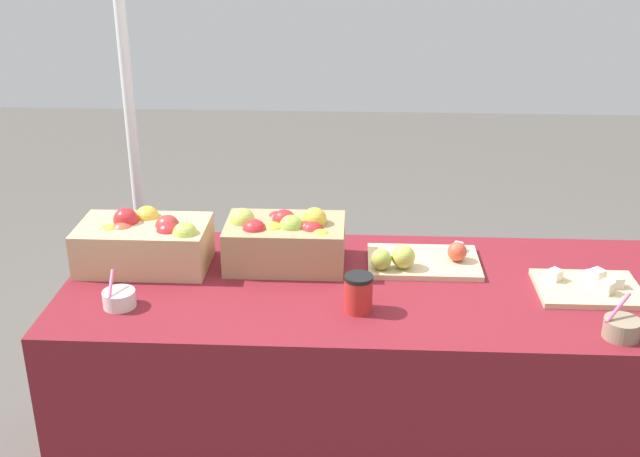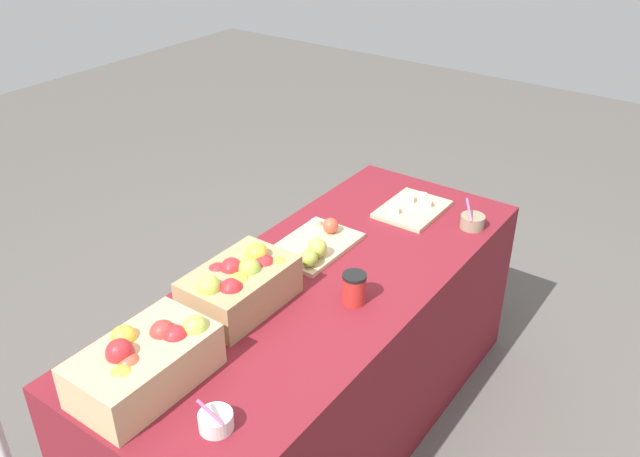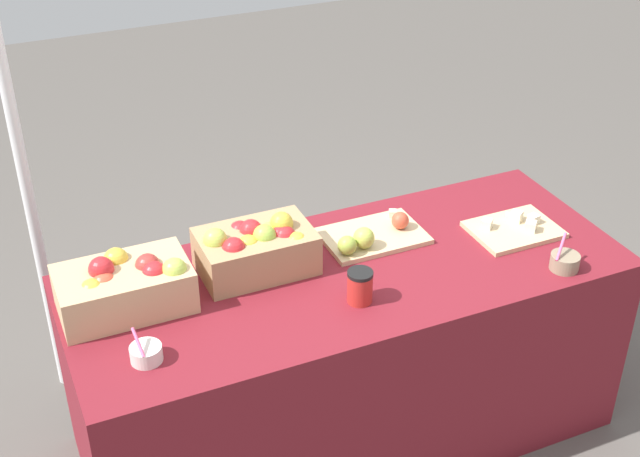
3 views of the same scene
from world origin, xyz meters
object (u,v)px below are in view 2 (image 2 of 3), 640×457
(sample_bowl_near, at_px, (472,221))
(coffee_cup, at_px, (354,288))
(apple_crate_middle, at_px, (241,283))
(sample_bowl_mid, at_px, (216,421))
(cutting_board_front, at_px, (412,208))
(apple_crate_left, at_px, (145,362))
(cutting_board_back, at_px, (316,245))

(sample_bowl_near, xyz_separation_m, coffee_cup, (-0.71, 0.11, 0.03))
(apple_crate_middle, height_order, sample_bowl_mid, apple_crate_middle)
(apple_crate_middle, distance_m, coffee_cup, 0.38)
(cutting_board_front, distance_m, sample_bowl_mid, 1.40)
(apple_crate_left, xyz_separation_m, cutting_board_back, (0.88, 0.03, -0.06))
(coffee_cup, bearing_deg, sample_bowl_mid, -179.11)
(cutting_board_front, relative_size, coffee_cup, 2.78)
(apple_crate_left, distance_m, sample_bowl_near, 1.45)
(sample_bowl_mid, height_order, coffee_cup, coffee_cup)
(apple_crate_left, height_order, cutting_board_front, apple_crate_left)
(apple_crate_left, bearing_deg, cutting_board_front, -4.62)
(cutting_board_back, height_order, sample_bowl_near, sample_bowl_near)
(apple_crate_left, bearing_deg, coffee_cup, -21.14)
(apple_crate_middle, xyz_separation_m, cutting_board_front, (0.93, -0.15, -0.08))
(apple_crate_left, xyz_separation_m, apple_crate_middle, (0.45, 0.03, 0.01))
(sample_bowl_near, relative_size, sample_bowl_mid, 1.12)
(cutting_board_back, bearing_deg, coffee_cup, -122.82)
(apple_crate_middle, relative_size, sample_bowl_near, 3.31)
(cutting_board_back, bearing_deg, sample_bowl_near, -38.67)
(cutting_board_front, bearing_deg, cutting_board_back, 163.76)
(sample_bowl_near, bearing_deg, sample_bowl_mid, 175.79)
(apple_crate_middle, relative_size, cutting_board_front, 1.22)
(cutting_board_front, bearing_deg, sample_bowl_near, -86.83)
(apple_crate_left, xyz_separation_m, sample_bowl_near, (1.39, -0.38, -0.06))
(sample_bowl_near, bearing_deg, apple_crate_left, 164.80)
(cutting_board_front, bearing_deg, coffee_cup, -167.58)
(apple_crate_left, xyz_separation_m, sample_bowl_mid, (-0.01, -0.28, -0.06))
(cutting_board_back, relative_size, sample_bowl_mid, 3.50)
(apple_crate_left, height_order, sample_bowl_mid, apple_crate_left)
(apple_crate_left, bearing_deg, sample_bowl_near, -15.20)
(cutting_board_back, relative_size, coffee_cup, 3.22)
(cutting_board_back, distance_m, coffee_cup, 0.36)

